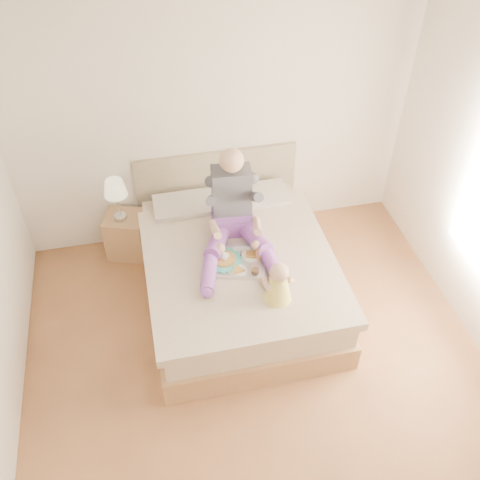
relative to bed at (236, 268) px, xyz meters
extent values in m
cube|color=brown|center=(0.00, -1.08, -0.32)|extent=(4.00, 4.20, 0.01)
cube|color=silver|center=(0.00, -1.08, 2.38)|extent=(4.00, 4.20, 0.02)
cube|color=white|center=(0.00, 1.02, 1.03)|extent=(4.00, 0.02, 2.70)
cube|color=olive|center=(0.00, -0.07, -0.18)|extent=(1.68, 2.13, 0.28)
cube|color=#C2AD90|center=(0.00, -0.07, 0.08)|extent=(1.60, 2.05, 0.24)
cube|color=#C2AD90|center=(0.00, -0.22, 0.25)|extent=(1.70, 1.80, 0.09)
cube|color=beige|center=(-0.38, 0.68, 0.27)|extent=(0.62, 0.40, 0.14)
cube|color=beige|center=(0.38, 0.68, 0.27)|extent=(0.62, 0.40, 0.14)
cube|color=#84775B|center=(0.00, 1.01, 0.18)|extent=(1.70, 0.08, 1.00)
cube|color=olive|center=(-1.00, 0.80, -0.07)|extent=(0.49, 0.46, 0.49)
cylinder|color=silver|center=(-1.03, 0.78, 0.19)|extent=(0.12, 0.12, 0.04)
cylinder|color=silver|center=(-1.03, 0.78, 0.34)|extent=(0.02, 0.02, 0.26)
cone|color=#FFF5C7|center=(-1.03, 0.78, 0.56)|extent=(0.23, 0.23, 0.17)
cube|color=#773C98|center=(0.02, 0.26, 0.38)|extent=(0.40, 0.33, 0.18)
cube|color=#34343B|center=(0.03, 0.32, 0.69)|extent=(0.38, 0.25, 0.48)
sphere|color=tan|center=(0.03, 0.29, 1.05)|extent=(0.22, 0.22, 0.22)
cylinder|color=#773C98|center=(-0.16, 0.03, 0.37)|extent=(0.35, 0.53, 0.22)
cylinder|color=#773C98|center=(-0.31, -0.33, 0.36)|extent=(0.24, 0.47, 0.12)
sphere|color=#773C98|center=(-0.37, -0.55, 0.35)|extent=(0.11, 0.11, 0.11)
cylinder|color=#34343B|center=(-0.18, 0.19, 0.71)|extent=(0.14, 0.31, 0.24)
cylinder|color=tan|center=(-0.19, 0.00, 0.53)|extent=(0.08, 0.31, 0.16)
sphere|color=tan|center=(-0.17, -0.15, 0.43)|extent=(0.09, 0.09, 0.09)
cylinder|color=#773C98|center=(0.16, 0.00, 0.37)|extent=(0.28, 0.53, 0.22)
cylinder|color=#773C98|center=(0.25, -0.38, 0.36)|extent=(0.16, 0.47, 0.12)
sphere|color=#773C98|center=(0.27, -0.60, 0.35)|extent=(0.11, 0.11, 0.11)
cylinder|color=#34343B|center=(0.21, 0.16, 0.71)|extent=(0.09, 0.30, 0.24)
cylinder|color=tan|center=(0.19, -0.03, 0.53)|extent=(0.13, 0.31, 0.16)
sphere|color=tan|center=(0.15, -0.17, 0.43)|extent=(0.09, 0.09, 0.09)
cube|color=silver|center=(-0.05, -0.22, 0.30)|extent=(0.60, 0.52, 0.01)
cylinder|color=teal|center=(-0.15, -0.18, 0.31)|extent=(0.30, 0.30, 0.02)
cylinder|color=#AF813A|center=(-0.15, -0.18, 0.33)|extent=(0.20, 0.20, 0.02)
cylinder|color=white|center=(-0.17, -0.03, 0.36)|extent=(0.09, 0.09, 0.10)
torus|color=white|center=(-0.12, -0.05, 0.36)|extent=(0.03, 0.07, 0.07)
cylinder|color=olive|center=(-0.17, -0.03, 0.41)|extent=(0.08, 0.08, 0.01)
cylinder|color=white|center=(0.10, -0.17, 0.31)|extent=(0.17, 0.17, 0.01)
cube|color=#AF813A|center=(0.10, -0.17, 0.33)|extent=(0.11, 0.11, 0.02)
cylinder|color=white|center=(-0.05, -0.34, 0.31)|extent=(0.17, 0.17, 0.01)
ellipsoid|color=#BB1331|center=(-0.03, -0.35, 0.33)|extent=(0.04, 0.04, 0.01)
cylinder|color=white|center=(0.17, -0.21, 0.37)|extent=(0.08, 0.08, 0.13)
cylinder|color=orange|center=(0.17, -0.21, 0.37)|extent=(0.07, 0.07, 0.13)
cylinder|color=white|center=(0.09, -0.38, 0.33)|extent=(0.08, 0.08, 0.04)
cylinder|color=#492A0A|center=(0.09, -0.38, 0.33)|extent=(0.07, 0.07, 0.03)
cone|color=#E3D547|center=(0.21, -0.70, 0.42)|extent=(0.23, 0.23, 0.25)
sphere|color=tan|center=(0.21, -0.70, 0.60)|extent=(0.16, 0.16, 0.16)
cylinder|color=tan|center=(0.14, -0.59, 0.34)|extent=(0.06, 0.18, 0.06)
sphere|color=tan|center=(0.12, -0.51, 0.34)|extent=(0.05, 0.05, 0.05)
cylinder|color=tan|center=(0.12, -0.70, 0.47)|extent=(0.05, 0.13, 0.11)
cylinder|color=tan|center=(0.23, -0.57, 0.34)|extent=(0.11, 0.18, 0.06)
sphere|color=tan|center=(0.22, -0.49, 0.34)|extent=(0.05, 0.05, 0.05)
cylinder|color=tan|center=(0.30, -0.67, 0.47)|extent=(0.09, 0.13, 0.11)
camera|label=1|loc=(-0.73, -3.52, 3.68)|focal=40.00mm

